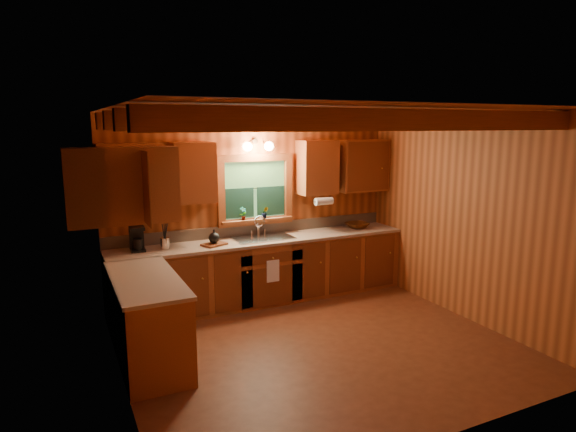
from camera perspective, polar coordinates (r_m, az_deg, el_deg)
The scene contains 20 objects.
room at distance 5.35m, azimuth 3.71°, elevation -1.93°, with size 4.20×4.20×4.20m.
ceiling_beams at distance 5.23m, azimuth 3.87°, elevation 10.91°, with size 4.20×2.54×0.18m.
base_cabinets at distance 6.52m, azimuth -5.82°, elevation -7.62°, with size 4.20×2.22×0.86m.
countertop at distance 6.40m, azimuth -5.80°, elevation -3.76°, with size 4.20×2.24×0.04m.
backsplash at distance 7.09m, azimuth -3.80°, elevation -1.50°, with size 4.20×0.02×0.16m, color #9C8068.
dishwasher_panel at distance 5.72m, azimuth -13.09°, elevation -10.48°, with size 0.02×0.60×0.80m, color white.
upper_cabinets at distance 6.33m, azimuth -7.09°, elevation 4.89°, with size 4.19×1.77×0.78m.
window at distance 6.98m, azimuth -3.80°, elevation 2.89°, with size 1.12×0.08×1.00m.
window_sill at distance 7.00m, azimuth -3.61°, elevation -0.48°, with size 1.06×0.14×0.04m, color brown.
wall_sconce at distance 6.81m, azimuth -3.48°, elevation 8.07°, with size 0.45×0.21×0.17m.
paper_towel_roll at distance 7.10m, azimuth 4.15°, elevation 1.71°, with size 0.11×0.11×0.27m, color white.
dish_towel at distance 6.65m, azimuth -1.75°, elevation -6.39°, with size 0.18×0.01×0.30m, color white.
sink at distance 6.86m, azimuth -2.91°, elevation -2.96°, with size 0.82×0.48×0.43m.
coffee_maker at distance 6.43m, azimuth -17.06°, elevation -2.51°, with size 0.18×0.22×0.31m.
utensil_crock at distance 6.44m, azimuth -14.04°, elevation -3.01°, with size 0.12×0.12×0.33m.
cutting_board at distance 6.52m, azimuth -8.53°, elevation -3.25°, with size 0.30×0.21×0.03m, color #622C15.
teakettle at distance 6.50m, azimuth -8.55°, elevation -2.52°, with size 0.14×0.14×0.18m.
wicker_basket at distance 7.58m, azimuth 8.01°, elevation -1.08°, with size 0.34×0.34×0.08m, color #48230C.
potted_plant_left at distance 6.89m, azimuth -5.19°, elevation 0.30°, with size 0.10×0.07×0.19m, color #622C15.
potted_plant_right at distance 7.01m, azimuth -2.68°, elevation 0.41°, with size 0.09×0.07×0.17m, color #622C15.
Camera 1 is at (-2.57, -4.55, 2.45)m, focal length 30.75 mm.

